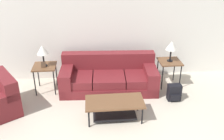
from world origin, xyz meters
The scene contains 9 objects.
wall_back centered at (0.00, 4.48, 1.30)m, with size 9.07×0.06×2.60m.
couch centered at (-0.07, 3.78, 0.29)m, with size 2.31×1.09×0.82m.
coffee_table centered at (-0.05, 2.55, 0.30)m, with size 1.15×0.57×0.41m.
side_table_left centered at (-1.56, 3.81, 0.58)m, with size 0.52×0.53×0.65m.
side_table_right centered at (1.42, 3.81, 0.58)m, with size 0.52×0.53×0.65m.
table_lamp_left centered at (-1.56, 3.81, 1.04)m, with size 0.26×0.26×0.50m.
table_lamp_right centered at (1.42, 3.81, 1.04)m, with size 0.26×0.26×0.50m.
backpack centered at (1.35, 3.11, 0.19)m, with size 0.29×0.26×0.38m.
picture_frame centered at (-1.56, 3.73, 0.72)m, with size 0.10×0.04×0.13m.
Camera 1 is at (-0.49, -1.55, 3.07)m, focal length 40.00 mm.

